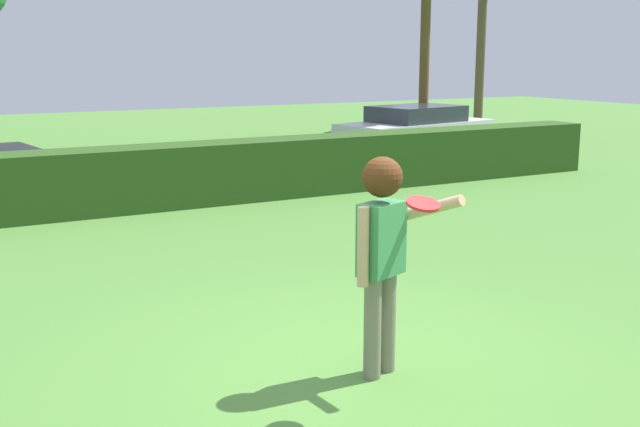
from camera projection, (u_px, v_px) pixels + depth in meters
The scene contains 5 objects.
ground_plane at pixel (359, 368), 6.40m from camera, with size 60.00×60.00×0.00m, color #4E8337.
person at pixel (382, 240), 6.04m from camera, with size 0.73×0.65×1.78m.
frisbee at pixel (423, 204), 5.53m from camera, with size 0.25×0.25×0.09m.
hedge_row at pixel (122, 180), 12.65m from camera, with size 19.96×0.90×1.04m, color #2B4F1B.
parked_car_white at pixel (416, 128), 19.57m from camera, with size 4.45×2.47×1.25m.
Camera 1 is at (-3.17, -5.10, 2.56)m, focal length 43.31 mm.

